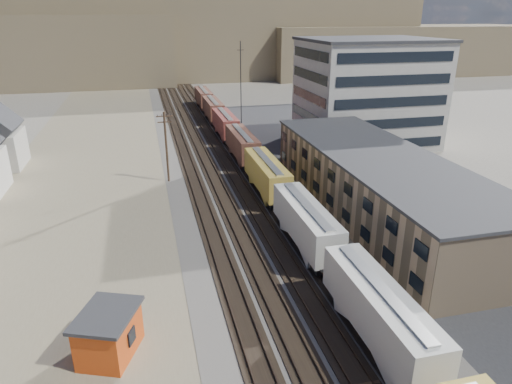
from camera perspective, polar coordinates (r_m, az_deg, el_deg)
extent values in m
cube|color=#4C4742|center=(74.68, -4.71, 3.94)|extent=(18.00, 200.00, 0.06)
cube|color=#756950|center=(65.02, -20.85, -0.15)|extent=(24.00, 180.00, 0.03)
cube|color=#232326|center=(68.28, 16.02, 1.45)|extent=(26.00, 120.00, 0.04)
cube|color=black|center=(74.09, -8.54, 3.68)|extent=(2.60, 200.00, 0.08)
cube|color=#38281E|center=(73.99, -9.09, 3.73)|extent=(0.08, 200.00, 0.16)
cube|color=#38281E|center=(74.11, -7.99, 3.82)|extent=(0.08, 200.00, 0.16)
cube|color=black|center=(74.39, -6.24, 3.87)|extent=(2.60, 200.00, 0.08)
cube|color=#38281E|center=(74.27, -6.79, 3.91)|extent=(0.08, 200.00, 0.16)
cube|color=#38281E|center=(74.45, -5.69, 4.00)|extent=(0.08, 200.00, 0.16)
cube|color=black|center=(74.82, -3.96, 4.05)|extent=(2.60, 200.00, 0.08)
cube|color=#38281E|center=(74.67, -4.50, 4.10)|extent=(0.08, 200.00, 0.16)
cube|color=#38281E|center=(74.90, -3.42, 4.18)|extent=(0.08, 200.00, 0.16)
cube|color=black|center=(75.32, -1.85, 4.21)|extent=(2.60, 200.00, 0.08)
cube|color=#38281E|center=(75.14, -2.39, 4.26)|extent=(0.08, 200.00, 0.16)
cube|color=#38281E|center=(75.43, -1.32, 4.34)|extent=(0.08, 200.00, 0.16)
cube|color=black|center=(39.16, 11.26, -12.54)|extent=(2.20, 2.20, 0.90)
cube|color=beige|center=(34.29, 15.12, -14.01)|extent=(3.00, 13.34, 3.40)
cube|color=#B7B7B2|center=(33.31, 15.42, -11.50)|extent=(0.90, 12.32, 0.16)
cube|color=black|center=(43.04, 8.46, -8.97)|extent=(2.20, 2.20, 0.90)
cube|color=black|center=(51.47, 4.27, -3.47)|extent=(2.20, 2.20, 0.90)
cube|color=beige|center=(46.23, 6.27, -3.61)|extent=(3.00, 13.34, 3.40)
cube|color=#B7B7B2|center=(45.51, 6.36, -1.58)|extent=(0.90, 12.33, 0.16)
cube|color=black|center=(55.87, 2.68, -1.36)|extent=(2.20, 2.20, 0.90)
cube|color=black|center=(65.01, 0.16, 2.00)|extent=(2.20, 2.20, 0.90)
cube|color=gold|center=(59.67, 1.35, 2.37)|extent=(3.00, 13.34, 3.40)
cube|color=#B7B7B2|center=(59.11, 1.36, 4.00)|extent=(0.90, 12.33, 0.16)
cube|color=black|center=(69.66, -0.84, 3.34)|extent=(2.20, 2.20, 0.90)
cube|color=black|center=(79.16, -2.51, 5.55)|extent=(2.20, 2.20, 0.90)
cube|color=#4F2D22|center=(73.79, -1.75, 6.11)|extent=(3.00, 13.34, 3.40)
cube|color=#B7B7B2|center=(73.34, -1.77, 7.45)|extent=(0.90, 12.33, 0.16)
cube|color=black|center=(83.94, -3.21, 6.46)|extent=(2.20, 2.20, 0.90)
cube|color=black|center=(93.64, -4.39, 8.00)|extent=(2.20, 2.20, 0.90)
cube|color=maroon|center=(88.28, -3.86, 8.63)|extent=(3.00, 13.34, 3.40)
cube|color=#B7B7B2|center=(87.90, -3.89, 9.76)|extent=(0.90, 12.32, 0.16)
cube|color=black|center=(98.49, -4.89, 8.66)|extent=(2.20, 2.20, 0.90)
cube|color=black|center=(108.31, -5.77, 9.79)|extent=(2.20, 2.20, 0.90)
cube|color=#4F2D22|center=(102.97, -5.39, 10.42)|extent=(3.00, 13.34, 3.40)
cube|color=#B7B7B2|center=(102.65, -5.43, 11.40)|extent=(0.90, 12.32, 0.16)
cube|color=black|center=(113.22, -6.16, 10.28)|extent=(2.20, 2.20, 0.90)
cube|color=black|center=(123.11, -6.84, 11.15)|extent=(2.20, 2.20, 0.90)
cube|color=#4F2D22|center=(117.79, -6.55, 11.76)|extent=(3.00, 13.34, 3.40)
cube|color=#B7B7B2|center=(117.51, -6.59, 12.62)|extent=(0.90, 12.32, 0.16)
cube|color=tan|center=(55.64, 15.03, 0.84)|extent=(12.00, 40.00, 7.00)
cube|color=#2D2D30|center=(54.53, 15.39, 4.38)|extent=(12.40, 40.40, 0.30)
cube|color=black|center=(53.56, 9.20, -0.99)|extent=(0.12, 36.00, 1.20)
cube|color=black|center=(52.50, 9.39, 2.04)|extent=(0.12, 36.00, 1.20)
cube|color=#9E998E|center=(85.97, 13.66, 11.88)|extent=(22.00, 18.00, 18.00)
cube|color=#2D2D30|center=(85.03, 14.22, 17.99)|extent=(22.60, 18.60, 0.50)
cube|color=black|center=(81.54, 6.58, 11.84)|extent=(0.12, 16.00, 16.00)
cube|color=black|center=(78.15, 16.68, 10.69)|extent=(20.00, 0.12, 16.00)
cylinder|color=#382619|center=(64.82, -11.13, 5.47)|extent=(0.32, 0.32, 10.00)
cube|color=#382619|center=(63.79, -11.41, 9.27)|extent=(2.20, 0.14, 0.14)
cube|color=#382619|center=(63.95, -11.36, 8.57)|extent=(1.90, 0.14, 0.14)
cylinder|color=black|center=(63.78, -10.88, 9.45)|extent=(0.08, 0.08, 0.22)
cylinder|color=black|center=(83.27, -1.89, 12.17)|extent=(0.16, 0.16, 18.00)
cube|color=black|center=(82.41, -1.96, 17.32)|extent=(1.20, 0.08, 0.08)
cube|color=brown|center=(183.25, -4.31, 18.73)|extent=(140.00, 45.00, 28.00)
cube|color=brown|center=(198.57, 17.53, 16.61)|extent=(110.00, 38.00, 18.00)
cube|color=brown|center=(200.51, -14.34, 18.97)|extent=(200.00, 60.00, 32.00)
cube|color=#C04212|center=(34.58, -17.89, -16.67)|extent=(4.58, 5.17, 3.21)
cube|color=#2D2D30|center=(33.58, -18.23, -14.36)|extent=(5.14, 5.73, 0.27)
cube|color=black|center=(33.89, -15.27, -17.00)|extent=(0.50, 1.03, 1.07)
imported|color=navy|center=(71.17, 14.07, 3.07)|extent=(5.15, 5.81, 1.49)
imported|color=silver|center=(76.40, 21.96, 3.36)|extent=(2.21, 4.34, 1.42)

